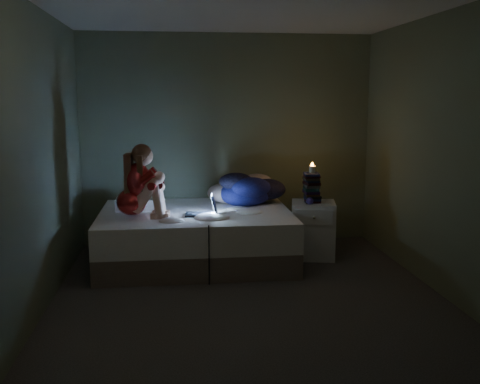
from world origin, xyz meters
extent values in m
cube|color=black|center=(0.00, 0.00, -0.01)|extent=(3.60, 3.80, 0.02)
cube|color=silver|center=(0.00, 0.00, 2.61)|extent=(3.60, 3.80, 0.02)
cube|color=#586046|center=(0.00, 1.91, 1.30)|extent=(3.60, 0.02, 2.60)
cube|color=#586046|center=(0.00, -1.91, 1.30)|extent=(3.60, 0.02, 2.60)
cube|color=#586046|center=(-1.81, 0.00, 1.30)|extent=(0.02, 3.80, 2.60)
cube|color=#586046|center=(1.81, 0.00, 1.30)|extent=(0.02, 3.80, 2.60)
cube|color=white|center=(-1.10, 1.28, 0.64)|extent=(0.45, 0.32, 0.13)
cube|color=silver|center=(0.91, 1.09, 0.32)|extent=(0.57, 0.52, 0.65)
cylinder|color=beige|center=(0.89, 1.11, 1.03)|extent=(0.07, 0.07, 0.08)
cube|color=black|center=(0.84, 1.04, 0.65)|extent=(0.09, 0.15, 0.01)
sphere|color=navy|center=(0.86, 0.96, 0.69)|extent=(0.08, 0.08, 0.08)
camera|label=1|loc=(-0.65, -4.84, 1.83)|focal=40.66mm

